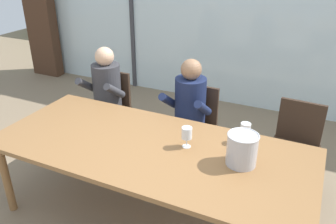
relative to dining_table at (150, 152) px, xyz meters
The scene contains 14 objects.
ground 1.21m from the dining_table, 90.00° to the left, with size 14.00×14.00×0.00m, color #847056.
window_glass_panel 2.81m from the dining_table, 90.00° to the left, with size 7.81×0.03×2.60m, color silver.
window_mullion_left 3.30m from the dining_table, 122.83° to the left, with size 0.06×0.06×2.60m, color #38383D.
hillside_vineyard 6.50m from the dining_table, 90.00° to the left, with size 13.81×2.40×2.01m, color #568942.
curtain_heavy_drape 4.43m from the dining_table, 144.20° to the left, with size 0.56×0.20×2.60m, color #472D1E.
dining_table is the anchor object (origin of this frame).
chair_near_curtain 1.41m from the dining_table, 137.51° to the left, with size 0.45×0.45×0.89m.
chair_left_of_center 0.96m from the dining_table, 88.09° to the left, with size 0.45×0.45×0.89m.
chair_center 1.45m from the dining_table, 43.16° to the left, with size 0.47×0.47×0.89m.
person_charcoal_jacket 1.33m from the dining_table, 141.25° to the left, with size 0.47×0.61×1.21m.
person_navy_polo 0.84m from the dining_table, 91.15° to the left, with size 0.47×0.62×1.21m.
ice_bucket_primary 0.76m from the dining_table, ahead, with size 0.23×0.23×0.25m.
wine_glass_by_left_taster 0.80m from the dining_table, 29.42° to the left, with size 0.08×0.08×0.17m.
wine_glass_near_bucket 0.35m from the dining_table, 22.72° to the left, with size 0.08×0.08×0.17m.
Camera 1 is at (1.15, -2.09, 2.21)m, focal length 36.74 mm.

